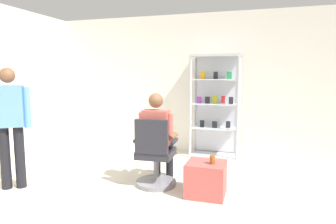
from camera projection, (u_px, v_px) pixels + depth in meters
name	position (u px, v px, depth m)	size (l,w,h in m)	color
ground_plane	(140.00, 219.00, 3.18)	(7.20, 7.20, 0.00)	beige
back_wall	(197.00, 84.00, 5.85)	(6.00, 0.10, 2.70)	silver
display_cabinet_main	(216.00, 105.00, 5.56)	(0.90, 0.45, 1.90)	#B7B7BC
office_chair	(155.00, 159.00, 4.07)	(0.58, 0.56, 0.96)	slate
seated_shopkeeper	(158.00, 134.00, 4.18)	(0.50, 0.58, 1.29)	black
storage_crate	(206.00, 179.00, 3.79)	(0.49, 0.45, 0.43)	#B24C47
tea_glass	(212.00, 160.00, 3.70)	(0.07, 0.07, 0.11)	brown
standing_customer	(10.00, 120.00, 3.95)	(0.45, 0.38, 1.63)	black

